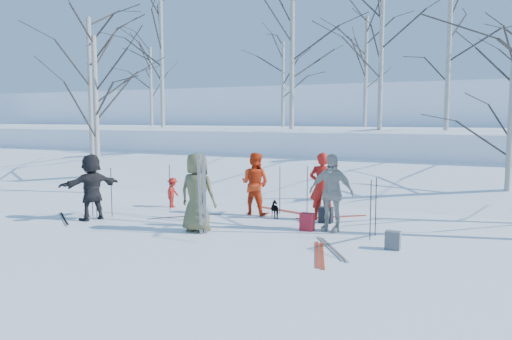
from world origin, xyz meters
The scene contains 40 objects.
ground centered at (0.00, 0.00, 0.00)m, with size 120.00×120.00×0.00m, color white.
snow_ramp centered at (0.00, 7.00, 0.15)m, with size 70.00×9.50×1.40m, color white.
snow_plateau centered at (0.00, 17.00, 1.00)m, with size 70.00×18.00×2.20m, color white.
far_hill centered at (0.00, 38.00, 2.00)m, with size 90.00×30.00×6.00m, color white.
skier_olive_center centered at (-0.56, -0.54, 0.94)m, with size 0.92×0.60×1.87m, color brown.
skier_red_north centered at (1.68, 2.01, 0.89)m, with size 0.65×0.43×1.79m, color #AF1610.
skier_redor_behind centered at (-0.25, 1.95, 0.87)m, with size 0.84×0.66×1.73m, color red.
skier_red_seated centered at (-2.96, 1.89, 0.45)m, with size 0.58×0.33×0.90m, color #AF1610.
skier_cream_east centered at (2.26, 0.89, 0.92)m, with size 1.08×0.45×1.84m, color beige.
skier_grey_west centered at (-3.82, -0.56, 0.88)m, with size 1.63×0.52×1.75m, color black.
dog centered at (0.46, 1.79, 0.23)m, with size 0.24×0.54×0.45m, color black.
upright_ski_left centered at (-0.34, -0.79, 0.95)m, with size 0.07×0.02×1.90m, color silver.
upright_ski_right centered at (-0.25, -0.73, 0.95)m, with size 0.07×0.02×1.90m, color silver.
ski_pair_a centered at (2.78, -0.72, 0.01)m, with size 1.19×1.71×0.02m, color silver, non-canonical shape.
ski_pair_b centered at (2.69, -1.24, 0.01)m, with size 0.80×1.86×0.02m, color #AC3118, non-canonical shape.
ski_pair_c centered at (-1.82, 0.82, 0.01)m, with size 1.47×1.50×0.02m, color silver, non-canonical shape.
ski_pair_d centered at (-4.55, -0.84, 0.01)m, with size 1.62×1.33×0.02m, color silver, non-canonical shape.
ski_pair_e centered at (0.20, 2.80, 0.01)m, with size 1.87×0.77×0.02m, color #AC3118, non-canonical shape.
ski_pair_f centered at (1.80, 2.47, 0.01)m, with size 1.64×1.30×0.02m, color #AC3118, non-canonical shape.
ski_pole_a centered at (1.00, 2.75, 0.67)m, with size 0.02×0.02×1.34m, color black.
ski_pole_b centered at (-3.64, -0.01, 0.67)m, with size 0.02×0.02×1.34m, color black.
ski_pole_c centered at (-2.73, 1.41, 0.67)m, with size 0.02×0.02×1.34m, color black.
ski_pole_d centered at (0.33, 2.36, 0.67)m, with size 0.02×0.02×1.34m, color black.
ski_pole_e centered at (3.33, 0.85, 0.67)m, with size 0.02×0.02×1.34m, color black.
ski_pole_f centered at (-3.95, -0.25, 0.67)m, with size 0.02×0.02×1.34m, color black.
ski_pole_g centered at (3.32, 0.38, 0.67)m, with size 0.02×0.02×1.34m, color black.
ski_pole_h centered at (-4.21, -0.14, 0.67)m, with size 0.02×0.02×1.34m, color black.
backpack_red centered at (1.75, 0.67, 0.21)m, with size 0.32×0.22×0.42m, color maroon.
backpack_grey centered at (3.91, -0.20, 0.19)m, with size 0.30×0.20×0.38m, color #505357.
backpack_dark centered at (1.88, 1.74, 0.20)m, with size 0.34×0.24×0.40m, color black.
birch_plateau_b centered at (-4.23, 13.61, 4.37)m, with size 3.64×3.64×4.34m, color silver, non-canonical shape.
birch_plateau_c centered at (1.22, 11.28, 5.28)m, with size 4.92×4.92×6.17m, color silver, non-canonical shape.
birch_plateau_e centered at (-9.65, 10.66, 5.48)m, with size 5.19×5.19×6.55m, color silver, non-canonical shape.
birch_plateau_f centered at (-2.15, 9.56, 5.27)m, with size 4.90×4.90×6.15m, color silver, non-canonical shape.
birch_plateau_g centered at (-12.45, 13.42, 4.48)m, with size 3.79×3.79×4.56m, color silver, non-canonical shape.
birch_plateau_h centered at (4.01, 10.07, 4.82)m, with size 4.26×4.26×5.23m, color silver, non-canonical shape.
birch_plateau_i centered at (-0.47, 15.78, 5.05)m, with size 4.59×4.59×5.70m, color silver, non-canonical shape.
birch_edge_a centered at (-7.05, 3.15, 2.76)m, with size 4.47×4.47×5.53m, color silver, non-canonical shape.
birch_edge_d centered at (-9.10, 5.06, 3.34)m, with size 5.27×5.27×6.67m, color silver, non-canonical shape.
birch_edge_e centered at (6.11, 5.93, 2.22)m, with size 3.71×3.71×4.44m, color silver, non-canonical shape.
Camera 1 is at (5.68, -10.42, 2.68)m, focal length 35.00 mm.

